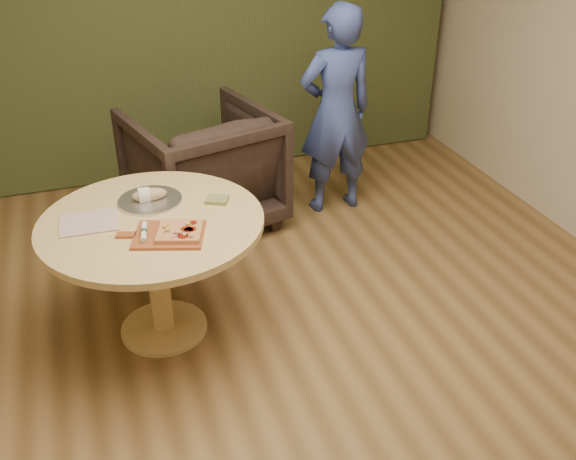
{
  "coord_description": "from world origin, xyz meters",
  "views": [
    {
      "loc": [
        -0.8,
        -2.34,
        2.43
      ],
      "look_at": [
        0.08,
        0.25,
        0.82
      ],
      "focal_mm": 40.0,
      "sensor_mm": 36.0,
      "label": 1
    }
  ],
  "objects_px": {
    "pizza_paddle": "(167,235)",
    "cutlery_roll": "(144,232)",
    "person_standing": "(336,112)",
    "bread_roll": "(148,195)",
    "flatbread_pizza": "(180,231)",
    "pedestal_table": "(154,242)",
    "armchair": "(202,163)",
    "serving_tray": "(150,200)"
  },
  "relations": [
    {
      "from": "pizza_paddle",
      "to": "serving_tray",
      "type": "height_order",
      "value": "serving_tray"
    },
    {
      "from": "pedestal_table",
      "to": "person_standing",
      "type": "distance_m",
      "value": 1.91
    },
    {
      "from": "pedestal_table",
      "to": "cutlery_roll",
      "type": "height_order",
      "value": "cutlery_roll"
    },
    {
      "from": "pizza_paddle",
      "to": "cutlery_roll",
      "type": "xyz_separation_m",
      "value": [
        -0.11,
        0.03,
        0.02
      ]
    },
    {
      "from": "pedestal_table",
      "to": "pizza_paddle",
      "type": "bearing_deg",
      "value": -75.2
    },
    {
      "from": "person_standing",
      "to": "bread_roll",
      "type": "bearing_deg",
      "value": 29.99
    },
    {
      "from": "cutlery_roll",
      "to": "bread_roll",
      "type": "height_order",
      "value": "bread_roll"
    },
    {
      "from": "cutlery_roll",
      "to": "armchair",
      "type": "bearing_deg",
      "value": 76.59
    },
    {
      "from": "pizza_paddle",
      "to": "flatbread_pizza",
      "type": "relative_size",
      "value": 1.71
    },
    {
      "from": "pizza_paddle",
      "to": "flatbread_pizza",
      "type": "distance_m",
      "value": 0.07
    },
    {
      "from": "pizza_paddle",
      "to": "bread_roll",
      "type": "xyz_separation_m",
      "value": [
        -0.04,
        0.41,
        0.04
      ]
    },
    {
      "from": "serving_tray",
      "to": "person_standing",
      "type": "height_order",
      "value": "person_standing"
    },
    {
      "from": "pedestal_table",
      "to": "flatbread_pizza",
      "type": "bearing_deg",
      "value": -61.76
    },
    {
      "from": "cutlery_roll",
      "to": "serving_tray",
      "type": "height_order",
      "value": "cutlery_roll"
    },
    {
      "from": "pizza_paddle",
      "to": "serving_tray",
      "type": "relative_size",
      "value": 1.33
    },
    {
      "from": "pedestal_table",
      "to": "flatbread_pizza",
      "type": "xyz_separation_m",
      "value": [
        0.12,
        -0.22,
        0.17
      ]
    },
    {
      "from": "bread_roll",
      "to": "armchair",
      "type": "bearing_deg",
      "value": 63.2
    },
    {
      "from": "pedestal_table",
      "to": "serving_tray",
      "type": "relative_size",
      "value": 3.39
    },
    {
      "from": "person_standing",
      "to": "pedestal_table",
      "type": "bearing_deg",
      "value": 35.06
    },
    {
      "from": "pedestal_table",
      "to": "serving_tray",
      "type": "distance_m",
      "value": 0.26
    },
    {
      "from": "bread_roll",
      "to": "armchair",
      "type": "relative_size",
      "value": 0.2
    },
    {
      "from": "bread_roll",
      "to": "person_standing",
      "type": "height_order",
      "value": "person_standing"
    },
    {
      "from": "serving_tray",
      "to": "bread_roll",
      "type": "distance_m",
      "value": 0.04
    },
    {
      "from": "flatbread_pizza",
      "to": "serving_tray",
      "type": "relative_size",
      "value": 0.78
    },
    {
      "from": "serving_tray",
      "to": "bread_roll",
      "type": "relative_size",
      "value": 1.84
    },
    {
      "from": "cutlery_roll",
      "to": "serving_tray",
      "type": "distance_m",
      "value": 0.39
    },
    {
      "from": "flatbread_pizza",
      "to": "pizza_paddle",
      "type": "bearing_deg",
      "value": 164.4
    },
    {
      "from": "pizza_paddle",
      "to": "flatbread_pizza",
      "type": "bearing_deg",
      "value": 2.37
    },
    {
      "from": "flatbread_pizza",
      "to": "bread_roll",
      "type": "distance_m",
      "value": 0.44
    },
    {
      "from": "pedestal_table",
      "to": "cutlery_roll",
      "type": "distance_m",
      "value": 0.25
    },
    {
      "from": "pizza_paddle",
      "to": "bread_roll",
      "type": "relative_size",
      "value": 2.45
    },
    {
      "from": "pizza_paddle",
      "to": "armchair",
      "type": "distance_m",
      "value": 1.5
    },
    {
      "from": "pizza_paddle",
      "to": "armchair",
      "type": "height_order",
      "value": "armchair"
    },
    {
      "from": "flatbread_pizza",
      "to": "cutlery_roll",
      "type": "bearing_deg",
      "value": 165.29
    },
    {
      "from": "flatbread_pizza",
      "to": "person_standing",
      "type": "xyz_separation_m",
      "value": [
        1.41,
        1.34,
        0.01
      ]
    },
    {
      "from": "cutlery_roll",
      "to": "serving_tray",
      "type": "xyz_separation_m",
      "value": [
        0.08,
        0.38,
        -0.02
      ]
    },
    {
      "from": "pizza_paddle",
      "to": "serving_tray",
      "type": "distance_m",
      "value": 0.41
    },
    {
      "from": "serving_tray",
      "to": "bread_roll",
      "type": "xyz_separation_m",
      "value": [
        -0.01,
        0.0,
        0.04
      ]
    },
    {
      "from": "armchair",
      "to": "flatbread_pizza",
      "type": "bearing_deg",
      "value": 59.56
    },
    {
      "from": "flatbread_pizza",
      "to": "person_standing",
      "type": "relative_size",
      "value": 0.18
    },
    {
      "from": "flatbread_pizza",
      "to": "bread_roll",
      "type": "relative_size",
      "value": 1.43
    },
    {
      "from": "flatbread_pizza",
      "to": "serving_tray",
      "type": "bearing_deg",
      "value": 102.13
    }
  ]
}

